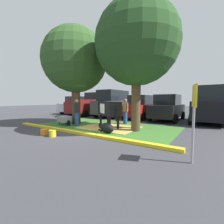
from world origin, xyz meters
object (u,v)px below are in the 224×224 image
Objects in this scene: person_visitor_far at (134,114)px; sedan_red at (141,107)px; cow_holstein at (108,109)px; calf_lying at (106,128)px; bucket_orange at (44,132)px; shade_tree_right at (137,44)px; pickup_truck_maroon at (91,105)px; parking_sign at (194,108)px; suv_dark_grey at (113,103)px; person_handler at (77,112)px; bucket_yellow at (53,133)px; person_visitor_near at (125,111)px; hatchback_white at (168,108)px; shade_tree_left at (75,61)px; wheelbarrow at (65,119)px; sedan_silver at (77,105)px; suv_black at (209,105)px.

sedan_red reaches higher than person_visitor_far.
cow_holstein is 2.09× the size of calf_lying.
bucket_orange is at bearing -127.80° from person_visitor_far.
shade_tree_right is 4.09× the size of person_visitor_far.
parking_sign is at bearing -37.45° from pickup_truck_maroon.
shade_tree_right is 7.67m from suv_dark_grey.
person_handler is at bearing 160.74° from parking_sign.
bucket_yellow is 0.06× the size of pickup_truck_maroon.
person_visitor_near is 6.30m from parking_sign.
shade_tree_left is at bearing -131.97° from hatchback_white.
wheelbarrow is at bearing -141.28° from person_visitor_near.
bucket_orange is at bearing -97.52° from sedan_red.
sedan_silver is 2.46m from pickup_truck_maroon.
person_visitor_near reaches higher than person_visitor_far.
person_visitor_near is 7.13m from pickup_truck_maroon.
cow_holstein is at bearing -88.73° from sedan_red.
sedan_red is (1.69, 6.04, 0.10)m from person_handler.
calf_lying is 0.28× the size of suv_dark_grey.
person_visitor_near is 4.80m from suv_dark_grey.
person_visitor_near is 5.12× the size of bucket_yellow.
person_visitor_far is 5.23m from sedan_red.
person_handler is 9.01m from suv_black.
wheelbarrow is 8.43m from sedan_silver.
sedan_silver is at bearing 128.94° from bucket_orange.
wheelbarrow is at bearing -170.08° from shade_tree_right.
suv_dark_grey is (-2.22, 8.27, 1.11)m from bucket_yellow.
shade_tree_right is 12.01m from sedan_silver.
person_handler is 0.37× the size of sedan_red.
person_visitor_far is at bearing -71.15° from sedan_red.
cow_holstein is at bearing -105.93° from person_visitor_near.
shade_tree_left is 3.17× the size of parking_sign.
bucket_orange is (-2.09, -2.00, -0.10)m from calf_lying.
suv_dark_grey reaches higher than sedan_red.
pickup_truck_maroon reaches higher than person_handler.
suv_dark_grey is (-0.40, 5.18, -2.90)m from shade_tree_left.
shade_tree_right is at bearing -47.43° from suv_dark_grey.
suv_dark_grey is at bearing -173.38° from sedan_red.
shade_tree_right is at bearing 0.10° from shade_tree_left.
suv_black is at bearing 40.83° from person_handler.
calf_lying is 0.79× the size of person_handler.
person_visitor_far is (1.57, 0.29, -0.24)m from cow_holstein.
sedan_red is 5.13m from suv_black.
shade_tree_right is at bearing 9.92° from wheelbarrow.
wheelbarrow is at bearing -141.33° from suv_black.
shade_tree_left is 3.89× the size of wheelbarrow.
suv_black is (0.23, 8.18, -0.14)m from parking_sign.
person_handler is 4.82× the size of bucket_orange.
sedan_red is at bearing 6.62° from suv_dark_grey.
shade_tree_right reaches higher than sedan_silver.
person_visitor_near is (2.21, 2.21, 0.02)m from person_handler.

